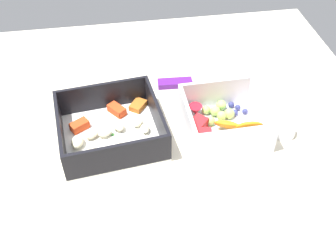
{
  "coord_description": "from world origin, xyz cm",
  "views": [
    {
      "loc": [
        -8.94,
        -51.51,
        53.42
      ],
      "look_at": [
        -0.83,
        -0.66,
        4.0
      ],
      "focal_mm": 43.36,
      "sensor_mm": 36.0,
      "label": 1
    }
  ],
  "objects_px": {
    "pasta_container": "(110,130)",
    "paper_cup_liner": "(284,130)",
    "candy_bar": "(175,83)",
    "fruit_bowl": "(223,122)"
  },
  "relations": [
    {
      "from": "pasta_container",
      "to": "candy_bar",
      "type": "bearing_deg",
      "value": 36.69
    },
    {
      "from": "fruit_bowl",
      "to": "candy_bar",
      "type": "distance_m",
      "value": 0.16
    },
    {
      "from": "pasta_container",
      "to": "paper_cup_liner",
      "type": "bearing_deg",
      "value": -13.89
    },
    {
      "from": "pasta_container",
      "to": "paper_cup_liner",
      "type": "xyz_separation_m",
      "value": [
        0.31,
        -0.04,
        -0.01
      ]
    },
    {
      "from": "fruit_bowl",
      "to": "paper_cup_liner",
      "type": "height_order",
      "value": "fruit_bowl"
    },
    {
      "from": "pasta_container",
      "to": "fruit_bowl",
      "type": "xyz_separation_m",
      "value": [
        0.2,
        -0.01,
        0.0
      ]
    },
    {
      "from": "pasta_container",
      "to": "candy_bar",
      "type": "height_order",
      "value": "pasta_container"
    },
    {
      "from": "paper_cup_liner",
      "to": "candy_bar",
      "type": "bearing_deg",
      "value": 134.94
    },
    {
      "from": "fruit_bowl",
      "to": "paper_cup_liner",
      "type": "xyz_separation_m",
      "value": [
        0.11,
        -0.02,
        -0.01
      ]
    },
    {
      "from": "fruit_bowl",
      "to": "candy_bar",
      "type": "bearing_deg",
      "value": 113.18
    }
  ]
}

